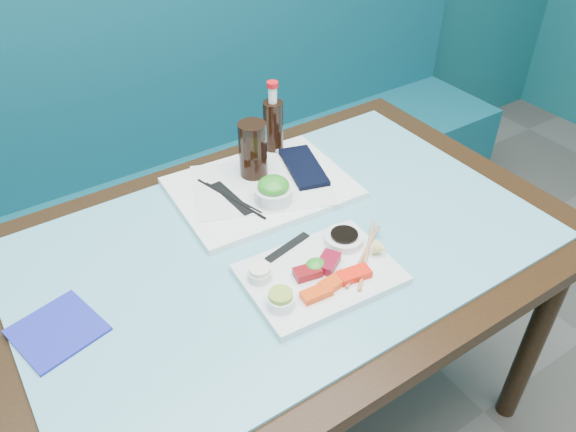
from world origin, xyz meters
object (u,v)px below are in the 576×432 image
seaweed_bowl (273,194)px  cola_bottle_body (273,128)px  dining_table (282,268)px  blue_napkin (57,330)px  booth_bench (161,196)px  serving_tray (262,188)px  cola_glass (253,150)px  sashimi_plate (320,274)px

seaweed_bowl → cola_bottle_body: size_ratio=0.60×
dining_table → blue_napkin: bearing=178.3°
seaweed_bowl → booth_bench: bearing=94.5°
booth_bench → blue_napkin: booth_bench is taller
serving_tray → seaweed_bowl: (-0.01, -0.07, 0.03)m
booth_bench → cola_bottle_body: 0.71m
booth_bench → cola_glass: 0.76m
booth_bench → dining_table: size_ratio=2.14×
serving_tray → cola_glass: 0.10m
sashimi_plate → cola_bottle_body: (0.19, 0.49, 0.07)m
cola_bottle_body → sashimi_plate: bearing=-111.5°
serving_tray → blue_napkin: serving_tray is taller
booth_bench → seaweed_bowl: (0.06, -0.71, 0.42)m
dining_table → cola_bottle_body: cola_bottle_body is taller
blue_napkin → dining_table: bearing=-1.7°
sashimi_plate → cola_glass: (0.08, 0.41, 0.09)m
cola_glass → seaweed_bowl: bearing=-98.7°
seaweed_bowl → cola_glass: (0.02, 0.13, 0.06)m
serving_tray → cola_bottle_body: 0.20m
sashimi_plate → serving_tray: 0.36m
booth_bench → serving_tray: size_ratio=6.64×
cola_bottle_body → seaweed_bowl: bearing=-122.5°
serving_tray → seaweed_bowl: 0.08m
sashimi_plate → cola_bottle_body: cola_bottle_body is taller
sashimi_plate → serving_tray: bearing=83.4°
sashimi_plate → serving_tray: (0.07, 0.35, 0.00)m
dining_table → sashimi_plate: size_ratio=4.28×
dining_table → cola_bottle_body: bearing=60.4°
sashimi_plate → seaweed_bowl: bearing=82.6°
dining_table → cola_bottle_body: 0.43m
sashimi_plate → seaweed_bowl: 0.28m
booth_bench → blue_napkin: bearing=-122.4°
serving_tray → cola_bottle_body: cola_bottle_body is taller
dining_table → cola_bottle_body: size_ratio=8.66×
booth_bench → cola_glass: bearing=-82.6°
dining_table → cola_glass: 0.32m
booth_bench → serving_tray: booth_bench is taller
booth_bench → seaweed_bowl: bearing=-85.5°
cola_glass → cola_bottle_body: (0.12, 0.09, -0.01)m
booth_bench → dining_table: booth_bench is taller
serving_tray → dining_table: bearing=-104.6°
serving_tray → cola_glass: (0.01, 0.05, 0.09)m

